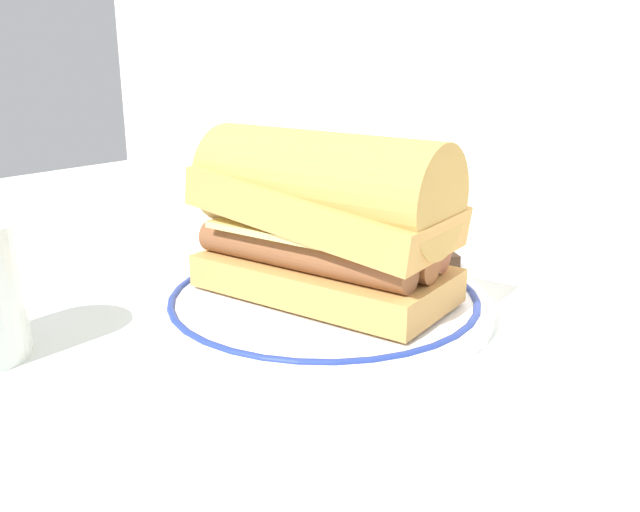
# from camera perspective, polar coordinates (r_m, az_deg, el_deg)

# --- Properties ---
(ground_plane) EXTENTS (1.50, 1.50, 0.00)m
(ground_plane) POSITION_cam_1_polar(r_m,az_deg,el_deg) (0.55, -0.59, -4.88)
(ground_plane) COLOR silver
(plate) EXTENTS (0.27, 0.27, 0.01)m
(plate) POSITION_cam_1_polar(r_m,az_deg,el_deg) (0.56, 0.00, -3.65)
(plate) COLOR white
(plate) RESTS_ON ground_plane
(sausage_sandwich) EXTENTS (0.21, 0.12, 0.13)m
(sausage_sandwich) POSITION_cam_1_polar(r_m,az_deg,el_deg) (0.54, 0.00, 3.47)
(sausage_sandwich) COLOR tan
(sausage_sandwich) RESTS_ON plate
(butter_knife) EXTENTS (0.12, 0.09, 0.01)m
(butter_knife) POSITION_cam_1_polar(r_m,az_deg,el_deg) (0.72, 9.04, 0.67)
(butter_knife) COLOR silver
(butter_knife) RESTS_ON ground_plane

